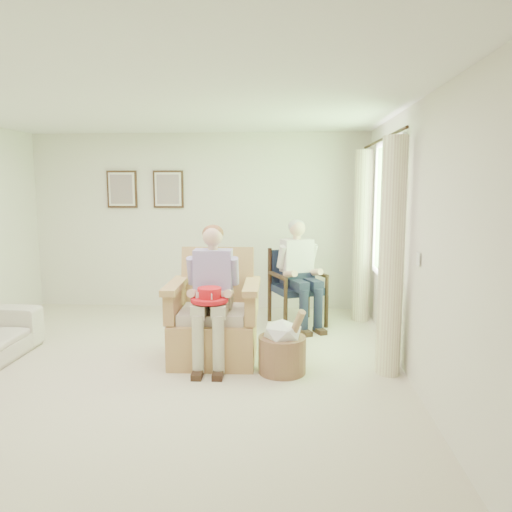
{
  "coord_description": "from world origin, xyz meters",
  "views": [
    {
      "loc": [
        1.35,
        -4.62,
        1.85
      ],
      "look_at": [
        0.97,
        0.94,
        1.05
      ],
      "focal_mm": 35.0,
      "sensor_mm": 36.0,
      "label": 1
    }
  ],
  "objects_px": {
    "person_wicker": "(212,284)",
    "person_dark": "(298,266)",
    "wicker_armchair": "(215,324)",
    "hatbox": "(282,346)",
    "red_hat": "(210,296)",
    "wood_armchair": "(297,283)"
  },
  "relations": [
    {
      "from": "wood_armchair",
      "to": "hatbox",
      "type": "distance_m",
      "value": 1.86
    },
    {
      "from": "person_dark",
      "to": "hatbox",
      "type": "height_order",
      "value": "person_dark"
    },
    {
      "from": "person_wicker",
      "to": "person_dark",
      "type": "relative_size",
      "value": 1.03
    },
    {
      "from": "wood_armchair",
      "to": "person_dark",
      "type": "xyz_separation_m",
      "value": [
        0.0,
        -0.16,
        0.27
      ]
    },
    {
      "from": "person_wicker",
      "to": "red_hat",
      "type": "distance_m",
      "value": 0.22
    },
    {
      "from": "wicker_armchair",
      "to": "person_wicker",
      "type": "relative_size",
      "value": 0.83
    },
    {
      "from": "person_wicker",
      "to": "wood_armchair",
      "type": "bearing_deg",
      "value": 59.48
    },
    {
      "from": "hatbox",
      "to": "red_hat",
      "type": "bearing_deg",
      "value": 178.46
    },
    {
      "from": "person_dark",
      "to": "red_hat",
      "type": "xyz_separation_m",
      "value": [
        -0.89,
        -1.66,
        -0.05
      ]
    },
    {
      "from": "wood_armchair",
      "to": "person_dark",
      "type": "bearing_deg",
      "value": -114.13
    },
    {
      "from": "person_wicker",
      "to": "person_dark",
      "type": "height_order",
      "value": "person_wicker"
    },
    {
      "from": "wicker_armchair",
      "to": "person_wicker",
      "type": "distance_m",
      "value": 0.49
    },
    {
      "from": "wood_armchair",
      "to": "person_wicker",
      "type": "distance_m",
      "value": 1.88
    },
    {
      "from": "wicker_armchair",
      "to": "hatbox",
      "type": "relative_size",
      "value": 1.69
    },
    {
      "from": "wood_armchair",
      "to": "person_dark",
      "type": "distance_m",
      "value": 0.31
    },
    {
      "from": "red_hat",
      "to": "hatbox",
      "type": "relative_size",
      "value": 0.54
    },
    {
      "from": "person_wicker",
      "to": "wicker_armchair",
      "type": "bearing_deg",
      "value": 88.58
    },
    {
      "from": "wicker_armchair",
      "to": "hatbox",
      "type": "distance_m",
      "value": 0.82
    },
    {
      "from": "person_dark",
      "to": "red_hat",
      "type": "bearing_deg",
      "value": -142.49
    },
    {
      "from": "person_dark",
      "to": "wicker_armchair",
      "type": "bearing_deg",
      "value": -148.78
    },
    {
      "from": "wood_armchair",
      "to": "person_wicker",
      "type": "relative_size",
      "value": 0.69
    },
    {
      "from": "hatbox",
      "to": "person_wicker",
      "type": "bearing_deg",
      "value": 163.21
    }
  ]
}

